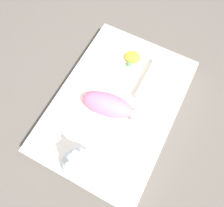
% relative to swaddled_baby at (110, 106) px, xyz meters
% --- Properties ---
extents(ground_plane, '(12.00, 12.00, 0.00)m').
position_rel_swaddled_baby_xyz_m(ground_plane, '(-0.07, 0.02, -0.22)').
color(ground_plane, '#514C47').
extents(bed_mattress, '(1.30, 0.90, 0.14)m').
position_rel_swaddled_baby_xyz_m(bed_mattress, '(-0.07, 0.02, -0.15)').
color(bed_mattress, white).
rests_on(bed_mattress, ground_plane).
extents(swaddled_baby, '(0.23, 0.47, 0.16)m').
position_rel_swaddled_baby_xyz_m(swaddled_baby, '(0.00, 0.00, 0.00)').
color(swaddled_baby, pink).
rests_on(swaddled_baby, bed_mattress).
extents(pillow, '(0.38, 0.31, 0.08)m').
position_rel_swaddled_baby_xyz_m(pillow, '(-0.36, 0.28, -0.04)').
color(pillow, white).
rests_on(pillow, bed_mattress).
extents(bunny_plush, '(0.22, 0.22, 0.38)m').
position_rel_swaddled_baby_xyz_m(bunny_plush, '(0.47, 0.02, 0.06)').
color(bunny_plush, silver).
rests_on(bunny_plush, bed_mattress).
extents(turtle_plush, '(0.15, 0.13, 0.08)m').
position_rel_swaddled_baby_xyz_m(turtle_plush, '(-0.48, -0.04, -0.04)').
color(turtle_plush, yellow).
rests_on(turtle_plush, bed_mattress).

